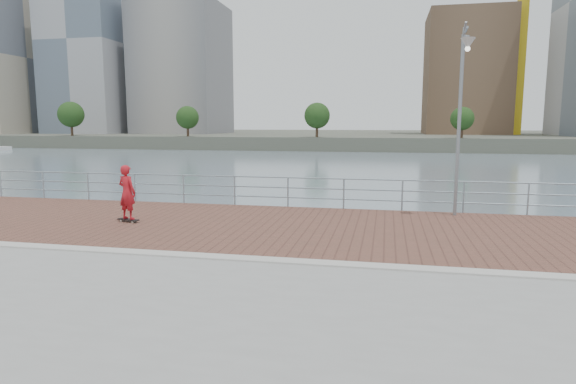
# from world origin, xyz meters

# --- Properties ---
(water) EXTENTS (400.00, 400.00, 0.00)m
(water) POSITION_xyz_m (0.00, 0.00, -2.00)
(water) COLOR slate
(water) RESTS_ON ground
(brick_lane) EXTENTS (40.00, 6.80, 0.02)m
(brick_lane) POSITION_xyz_m (0.00, 3.60, 0.01)
(brick_lane) COLOR brown
(brick_lane) RESTS_ON seawall
(curb) EXTENTS (40.00, 0.40, 0.06)m
(curb) POSITION_xyz_m (0.00, 0.00, 0.03)
(curb) COLOR #B7B5AD
(curb) RESTS_ON seawall
(far_shore) EXTENTS (320.00, 95.00, 2.50)m
(far_shore) POSITION_xyz_m (0.00, 122.50, -0.75)
(far_shore) COLOR #4C5142
(far_shore) RESTS_ON ground
(guardrail) EXTENTS (39.06, 0.06, 1.13)m
(guardrail) POSITION_xyz_m (0.00, 7.00, 0.69)
(guardrail) COLOR #8C9EA8
(guardrail) RESTS_ON brick_lane
(street_lamp) EXTENTS (0.43, 1.26, 5.92)m
(street_lamp) POSITION_xyz_m (4.80, 6.07, 4.21)
(street_lamp) COLOR gray
(street_lamp) RESTS_ON brick_lane
(skateboard) EXTENTS (0.78, 0.39, 0.09)m
(skateboard) POSITION_xyz_m (-5.37, 3.28, 0.09)
(skateboard) COLOR black
(skateboard) RESTS_ON brick_lane
(skateboarder) EXTENTS (0.71, 0.56, 1.70)m
(skateboarder) POSITION_xyz_m (-5.37, 3.28, 0.96)
(skateboarder) COLOR red
(skateboarder) RESTS_ON skateboard
(skyline) EXTENTS (233.00, 41.00, 62.17)m
(skyline) POSITION_xyz_m (27.37, 104.44, 23.47)
(skyline) COLOR #ADA38E
(skyline) RESTS_ON far_shore
(shoreline_trees) EXTENTS (109.91, 5.12, 6.83)m
(shoreline_trees) POSITION_xyz_m (-12.96, 77.00, 4.36)
(shoreline_trees) COLOR #473323
(shoreline_trees) RESTS_ON far_shore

